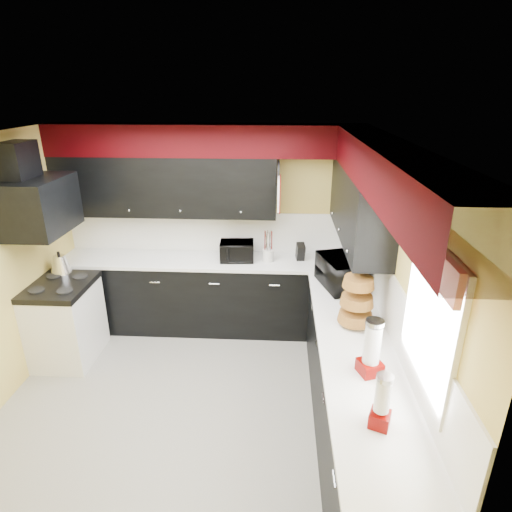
{
  "coord_description": "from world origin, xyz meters",
  "views": [
    {
      "loc": [
        0.84,
        -3.26,
        2.88
      ],
      "look_at": [
        0.61,
        0.83,
        1.26
      ],
      "focal_mm": 30.0,
      "sensor_mm": 36.0,
      "label": 1
    }
  ],
  "objects": [
    {
      "name": "wall_back",
      "position": [
        0.0,
        1.8,
        1.25
      ],
      "size": [
        3.6,
        0.06,
        2.5
      ],
      "primitive_type": "cube",
      "color": "#E0C666",
      "rests_on": "ground"
    },
    {
      "name": "deco_plate",
      "position": [
        1.77,
        -0.35,
        2.25
      ],
      "size": [
        0.03,
        0.24,
        0.24
      ],
      "primitive_type": null,
      "color": "white",
      "rests_on": "wall_right"
    },
    {
      "name": "counter_right",
      "position": [
        1.5,
        -0.3,
        0.92
      ],
      "size": [
        0.64,
        3.02,
        0.04
      ],
      "primitive_type": "cube",
      "color": "white",
      "rests_on": "cab_right"
    },
    {
      "name": "upper_back",
      "position": [
        -0.5,
        1.62,
        1.8
      ],
      "size": [
        2.6,
        0.35,
        0.7
      ],
      "primitive_type": "cube",
      "color": "black",
      "rests_on": "wall_back"
    },
    {
      "name": "toaster_oven",
      "position": [
        0.34,
        1.48,
        1.06
      ],
      "size": [
        0.42,
        0.35,
        0.23
      ],
      "primitive_type": "imported",
      "rotation": [
        0.0,
        0.0,
        0.06
      ],
      "color": "black",
      "rests_on": "counter_back"
    },
    {
      "name": "cab_back",
      "position": [
        0.0,
        1.5,
        0.45
      ],
      "size": [
        3.6,
        0.6,
        0.9
      ],
      "primitive_type": "cube",
      "color": "black",
      "rests_on": "ground"
    },
    {
      "name": "window",
      "position": [
        1.79,
        -0.9,
        1.55
      ],
      "size": [
        0.03,
        0.86,
        0.96
      ],
      "primitive_type": null,
      "color": "white",
      "rests_on": "wall_right"
    },
    {
      "name": "ground",
      "position": [
        0.0,
        0.0,
        0.0
      ],
      "size": [
        3.6,
        3.6,
        0.0
      ],
      "primitive_type": "plane",
      "color": "gray",
      "rests_on": "ground"
    },
    {
      "name": "cab_right",
      "position": [
        1.5,
        -0.3,
        0.45
      ],
      "size": [
        0.6,
        3.0,
        0.9
      ],
      "primitive_type": "cube",
      "color": "black",
      "rests_on": "ground"
    },
    {
      "name": "pan_mid",
      "position": [
        0.82,
        1.42,
        1.75
      ],
      "size": [
        0.03,
        0.28,
        0.46
      ],
      "primitive_type": null,
      "color": "black",
      "rests_on": "upper_back"
    },
    {
      "name": "pan_top",
      "position": [
        0.82,
        1.55,
        2.0
      ],
      "size": [
        0.03,
        0.22,
        0.4
      ],
      "primitive_type": null,
      "color": "black",
      "rests_on": "upper_back"
    },
    {
      "name": "microwave",
      "position": [
        1.5,
        0.82,
        1.1
      ],
      "size": [
        0.53,
        0.65,
        0.31
      ],
      "primitive_type": "imported",
      "rotation": [
        0.0,
        0.0,
        1.86
      ],
      "color": "black",
      "rests_on": "counter_right"
    },
    {
      "name": "ceiling",
      "position": [
        0.0,
        0.0,
        2.5
      ],
      "size": [
        3.6,
        3.6,
        0.06
      ],
      "primitive_type": "cube",
      "color": "white",
      "rests_on": "wall_back"
    },
    {
      "name": "dispenser_a",
      "position": [
        1.52,
        -0.63,
        1.15
      ],
      "size": [
        0.2,
        0.2,
        0.42
      ],
      "primitive_type": null,
      "rotation": [
        0.0,
        0.0,
        0.35
      ],
      "color": "#5B0B13",
      "rests_on": "counter_right"
    },
    {
      "name": "dispenser_b",
      "position": [
        1.48,
        -1.16,
        1.1
      ],
      "size": [
        0.16,
        0.16,
        0.33
      ],
      "primitive_type": null,
      "rotation": [
        0.0,
        0.0,
        -0.39
      ],
      "color": "#620412",
      "rests_on": "counter_right"
    },
    {
      "name": "splash_right",
      "position": [
        1.79,
        0.0,
        1.19
      ],
      "size": [
        0.02,
        3.6,
        0.5
      ],
      "primitive_type": "cube",
      "color": "white",
      "rests_on": "counter_right"
    },
    {
      "name": "soffit_right",
      "position": [
        1.62,
        -0.18,
        2.33
      ],
      "size": [
        0.36,
        3.24,
        0.35
      ],
      "primitive_type": "cube",
      "color": "black",
      "rests_on": "wall_right"
    },
    {
      "name": "baskets",
      "position": [
        1.52,
        0.05,
        1.18
      ],
      "size": [
        0.27,
        0.27,
        0.5
      ],
      "primitive_type": null,
      "color": "brown",
      "rests_on": "upper_right"
    },
    {
      "name": "splash_back",
      "position": [
        0.0,
        1.79,
        1.19
      ],
      "size": [
        3.6,
        0.02,
        0.5
      ],
      "primitive_type": "cube",
      "color": "white",
      "rests_on": "counter_back"
    },
    {
      "name": "wall_right",
      "position": [
        1.8,
        0.0,
        1.25
      ],
      "size": [
        0.06,
        3.6,
        2.5
      ],
      "primitive_type": "cube",
      "color": "#E0C666",
      "rests_on": "ground"
    },
    {
      "name": "upper_right",
      "position": [
        1.62,
        0.9,
        1.8
      ],
      "size": [
        0.35,
        1.8,
        0.7
      ],
      "primitive_type": "cube",
      "color": "black",
      "rests_on": "wall_right"
    },
    {
      "name": "kettle",
      "position": [
        -1.62,
        1.05,
        1.02
      ],
      "size": [
        0.25,
        0.25,
        0.2
      ],
      "primitive_type": null,
      "rotation": [
        0.0,
        0.0,
        -0.09
      ],
      "color": "silver",
      "rests_on": "cooktop"
    },
    {
      "name": "soffit_back",
      "position": [
        0.0,
        1.62,
        2.33
      ],
      "size": [
        3.6,
        0.36,
        0.35
      ],
      "primitive_type": "cube",
      "color": "black",
      "rests_on": "wall_back"
    },
    {
      "name": "counter_back",
      "position": [
        0.0,
        1.5,
        0.92
      ],
      "size": [
        3.62,
        0.64,
        0.04
      ],
      "primitive_type": "cube",
      "color": "white",
      "rests_on": "cab_back"
    },
    {
      "name": "utensil_crock",
      "position": [
        0.72,
        1.47,
        1.01
      ],
      "size": [
        0.16,
        0.16,
        0.15
      ],
      "primitive_type": "cylinder",
      "rotation": [
        0.0,
        0.0,
        0.19
      ],
      "color": "silver",
      "rests_on": "counter_back"
    },
    {
      "name": "valance",
      "position": [
        1.73,
        -0.9,
        1.95
      ],
      "size": [
        0.04,
        0.88,
        0.2
      ],
      "primitive_type": "cube",
      "color": "red",
      "rests_on": "wall_right"
    },
    {
      "name": "stove",
      "position": [
        -1.5,
        0.75,
        0.43
      ],
      "size": [
        0.6,
        0.75,
        0.86
      ],
      "primitive_type": "cube",
      "color": "white",
      "rests_on": "ground"
    },
    {
      "name": "hood",
      "position": [
        -1.55,
        0.75,
        1.78
      ],
      "size": [
        0.5,
        0.78,
        0.55
      ],
      "primitive_type": "cube",
      "color": "black",
      "rests_on": "wall_left"
    },
    {
      "name": "cooktop",
      "position": [
        -1.5,
        0.75,
        0.89
      ],
      "size": [
        0.62,
        0.77,
        0.06
      ],
      "primitive_type": "cube",
      "color": "black",
      "rests_on": "stove"
    },
    {
      "name": "pan_low",
      "position": [
        0.82,
        1.68,
        1.72
      ],
      "size": [
        0.03,
        0.24,
        0.42
      ],
      "primitive_type": null,
      "color": "black",
      "rests_on": "upper_back"
    },
    {
      "name": "knife_block",
      "position": [
        1.1,
        1.53,
        1.04
      ],
      "size": [
        0.11,
        0.14,
        0.21
      ],
      "primitive_type": "cube",
      "rotation": [
        0.0,
        0.0,
        0.14
      ],
      "color": "black",
      "rests_on": "counter_back"
    },
    {
      "name": "hood_duct",
      "position": [
        -1.68,
        0.75,
        2.2
      ],
      "size": [
        0.24,
        0.4,
        0.4
      ],
      "primitive_type": "cube",
      "color": "black",
      "rests_on": "wall_left"
    },
    {
      "name": "cut_board",
      "position": [
        0.83,
        1.3,
        1.8
      ],
      "size": [
        0.03,
        0.26,
        0.35
      ],
      "primitive_type": "cube",
      "color": "white",
      "rests_on": "upper_back"
    }
  ]
}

